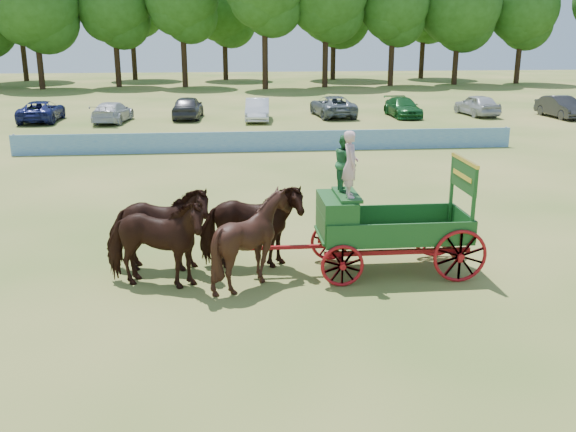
# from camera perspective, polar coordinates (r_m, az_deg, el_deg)

# --- Properties ---
(ground) EXTENTS (160.00, 160.00, 0.00)m
(ground) POSITION_cam_1_polar(r_m,az_deg,el_deg) (16.58, 6.10, -5.74)
(ground) COLOR tan
(ground) RESTS_ON ground
(horse_lead_left) EXTENTS (3.00, 1.93, 2.34)m
(horse_lead_left) POSITION_cam_1_polar(r_m,az_deg,el_deg) (16.01, -11.79, -2.35)
(horse_lead_left) COLOR black
(horse_lead_left) RESTS_ON ground
(horse_lead_right) EXTENTS (2.86, 1.48, 2.34)m
(horse_lead_right) POSITION_cam_1_polar(r_m,az_deg,el_deg) (17.05, -11.42, -1.17)
(horse_lead_right) COLOR black
(horse_lead_right) RESTS_ON ground
(horse_wheel_left) EXTENTS (2.14, 1.91, 2.34)m
(horse_wheel_left) POSITION_cam_1_polar(r_m,az_deg,el_deg) (15.92, -3.17, -2.12)
(horse_wheel_left) COLOR black
(horse_wheel_left) RESTS_ON ground
(horse_wheel_right) EXTENTS (2.82, 1.38, 2.34)m
(horse_wheel_right) POSITION_cam_1_polar(r_m,az_deg,el_deg) (16.97, -3.34, -0.95)
(horse_wheel_right) COLOR black
(horse_wheel_right) RESTS_ON ground
(farm_dray) EXTENTS (6.00, 2.00, 3.82)m
(farm_dray) POSITION_cam_1_polar(r_m,az_deg,el_deg) (16.69, 6.94, 0.28)
(farm_dray) COLOR #A91011
(farm_dray) RESTS_ON ground
(sponsor_banner) EXTENTS (26.00, 0.08, 1.05)m
(sponsor_banner) POSITION_cam_1_polar(r_m,az_deg,el_deg) (33.58, -1.72, 6.65)
(sponsor_banner) COLOR #2063B2
(sponsor_banner) RESTS_ON ground
(parked_cars) EXTENTS (48.61, 7.34, 1.64)m
(parked_cars) POSITION_cam_1_polar(r_m,az_deg,el_deg) (45.50, -5.35, 9.45)
(parked_cars) COLOR silver
(parked_cars) RESTS_ON ground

